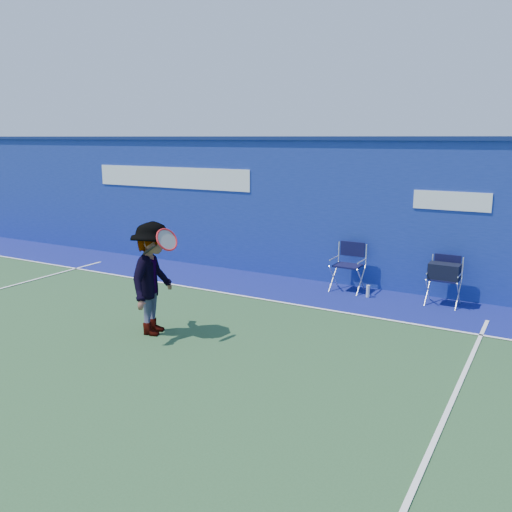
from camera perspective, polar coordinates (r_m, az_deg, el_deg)
The scene contains 8 objects.
ground at distance 8.32m, azimuth -13.67°, elevation -9.57°, with size 80.00×80.00×0.00m, color #294D2A.
stadium_wall at distance 12.13m, azimuth 2.91°, elevation 5.23°, with size 24.00×0.50×3.08m.
out_of_bounds_strip at distance 11.48m, azimuth 0.38°, elevation -3.05°, with size 24.00×1.80×0.01m, color navy.
court_lines at distance 8.73m, azimuth -10.97°, elevation -8.29°, with size 24.00×12.00×0.01m.
directors_chair_left at distance 11.13m, azimuth 9.61°, elevation -2.11°, with size 0.58×0.52×0.98m.
directors_chair_right at distance 10.62m, azimuth 19.14°, elevation -2.91°, with size 0.55×0.49×0.92m.
water_bottle at distance 10.79m, azimuth 11.71°, elevation -3.67°, with size 0.07×0.07×0.25m, color silver.
tennis_player at distance 8.63m, azimuth -10.78°, elevation -2.35°, with size 1.02×1.30×1.79m.
Camera 1 is at (5.37, -5.57, 3.07)m, focal length 38.00 mm.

